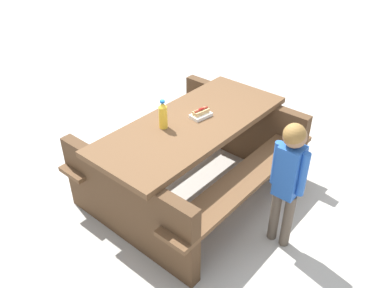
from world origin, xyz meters
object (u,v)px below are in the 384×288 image
(picnic_table, at_px, (192,152))
(child_in_coat, at_px, (289,171))
(hotdog_tray, at_px, (201,114))
(soda_bottle, at_px, (163,115))

(picnic_table, xyz_separation_m, child_in_coat, (0.18, -0.91, 0.26))
(hotdog_tray, bearing_deg, picnic_table, -169.88)
(child_in_coat, bearing_deg, picnic_table, 101.34)
(soda_bottle, height_order, child_in_coat, child_in_coat)
(hotdog_tray, height_order, child_in_coat, child_in_coat)
(child_in_coat, bearing_deg, soda_bottle, 113.42)
(soda_bottle, distance_m, child_in_coat, 1.08)
(soda_bottle, bearing_deg, child_in_coat, -66.58)
(picnic_table, height_order, soda_bottle, soda_bottle)
(soda_bottle, relative_size, hotdog_tray, 1.32)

